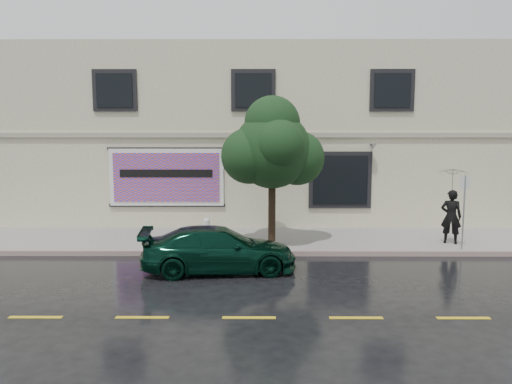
{
  "coord_description": "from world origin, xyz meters",
  "views": [
    {
      "loc": [
        0.2,
        -13.31,
        3.9
      ],
      "look_at": [
        0.11,
        2.2,
        1.86
      ],
      "focal_mm": 35.0,
      "sensor_mm": 36.0,
      "label": 1
    }
  ],
  "objects_px": {
    "car": "(219,249)",
    "pedestrian": "(451,217)",
    "fire_hydrant": "(207,230)",
    "street_tree": "(272,150)"
  },
  "relations": [
    {
      "from": "pedestrian",
      "to": "street_tree",
      "type": "bearing_deg",
      "value": 24.25
    },
    {
      "from": "street_tree",
      "to": "pedestrian",
      "type": "bearing_deg",
      "value": 2.78
    },
    {
      "from": "car",
      "to": "fire_hydrant",
      "type": "relative_size",
      "value": 5.14
    },
    {
      "from": "pedestrian",
      "to": "street_tree",
      "type": "xyz_separation_m",
      "value": [
        -5.78,
        -0.28,
        2.14
      ]
    },
    {
      "from": "street_tree",
      "to": "fire_hydrant",
      "type": "xyz_separation_m",
      "value": [
        -2.12,
        0.39,
        -2.63
      ]
    },
    {
      "from": "street_tree",
      "to": "fire_hydrant",
      "type": "height_order",
      "value": "street_tree"
    },
    {
      "from": "car",
      "to": "pedestrian",
      "type": "bearing_deg",
      "value": -75.97
    },
    {
      "from": "car",
      "to": "fire_hydrant",
      "type": "height_order",
      "value": "car"
    },
    {
      "from": "car",
      "to": "pedestrian",
      "type": "height_order",
      "value": "pedestrian"
    },
    {
      "from": "street_tree",
      "to": "fire_hydrant",
      "type": "bearing_deg",
      "value": 169.66
    }
  ]
}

